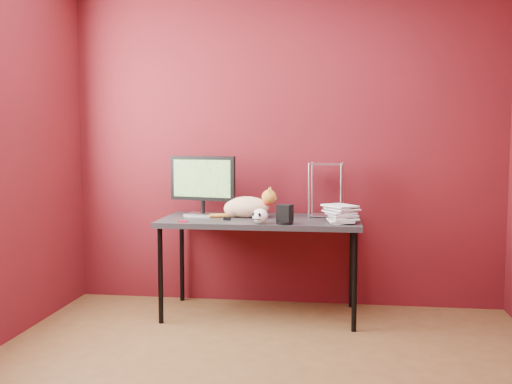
# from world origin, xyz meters

# --- Properties ---
(room) EXTENTS (3.52, 3.52, 2.61)m
(room) POSITION_xyz_m (0.00, 0.00, 1.45)
(room) COLOR #55391D
(room) RESTS_ON ground
(desk) EXTENTS (1.50, 0.70, 0.75)m
(desk) POSITION_xyz_m (-0.15, 1.37, 0.70)
(desk) COLOR black
(desk) RESTS_ON ground
(monitor) EXTENTS (0.54, 0.22, 0.47)m
(monitor) POSITION_xyz_m (-0.62, 1.46, 1.01)
(monitor) COLOR #ABABB0
(monitor) RESTS_ON desk
(cat) EXTENTS (0.51, 0.21, 0.24)m
(cat) POSITION_xyz_m (-0.26, 1.41, 0.83)
(cat) COLOR orange
(cat) RESTS_ON desk
(skull_mug) EXTENTS (0.11, 0.12, 0.11)m
(skull_mug) POSITION_xyz_m (-0.12, 1.08, 0.81)
(skull_mug) COLOR white
(skull_mug) RESTS_ON desk
(speaker) EXTENTS (0.12, 0.12, 0.14)m
(speaker) POSITION_xyz_m (0.06, 1.09, 0.81)
(speaker) COLOR black
(speaker) RESTS_ON desk
(book_stack) EXTENTS (0.28, 0.29, 1.42)m
(book_stack) POSITION_xyz_m (0.38, 1.21, 1.46)
(book_stack) COLOR beige
(book_stack) RESTS_ON desk
(wire_rack) EXTENTS (0.26, 0.22, 0.42)m
(wire_rack) POSITION_xyz_m (0.34, 1.54, 0.96)
(wire_rack) COLOR #ABABB0
(wire_rack) RESTS_ON desk
(pocket_knife) EXTENTS (0.07, 0.02, 0.01)m
(pocket_knife) POSITION_xyz_m (-0.68, 1.08, 0.76)
(pocket_knife) COLOR #A40C25
(pocket_knife) RESTS_ON desk
(black_gadget) EXTENTS (0.05, 0.03, 0.02)m
(black_gadget) POSITION_xyz_m (-0.38, 1.23, 0.76)
(black_gadget) COLOR black
(black_gadget) RESTS_ON desk
(washer) EXTENTS (0.05, 0.05, 0.00)m
(washer) POSITION_xyz_m (-0.16, 1.22, 0.75)
(washer) COLOR #ABABB0
(washer) RESTS_ON desk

